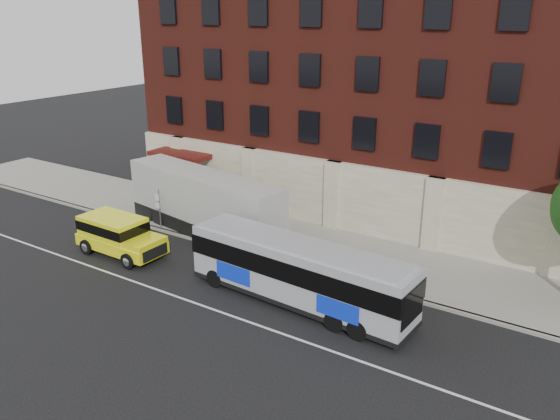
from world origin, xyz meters
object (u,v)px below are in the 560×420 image
Objects in this scene: city_bus at (299,271)px; yellow_suv at (118,233)px; sign_pole at (159,207)px; shipping_container at (204,205)px.

yellow_suv is at bearing -177.16° from city_bus.
sign_pole is 3.77m from yellow_suv.
sign_pole is 0.22× the size of shipping_container.
shipping_container reaches higher than sign_pole.
shipping_container reaches higher than yellow_suv.
yellow_suv is at bearing -80.81° from sign_pole.
city_bus is at bearing -15.42° from sign_pole.
city_bus is at bearing -24.84° from shipping_container.
city_bus is at bearing 2.84° from yellow_suv.
city_bus reaches higher than yellow_suv.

